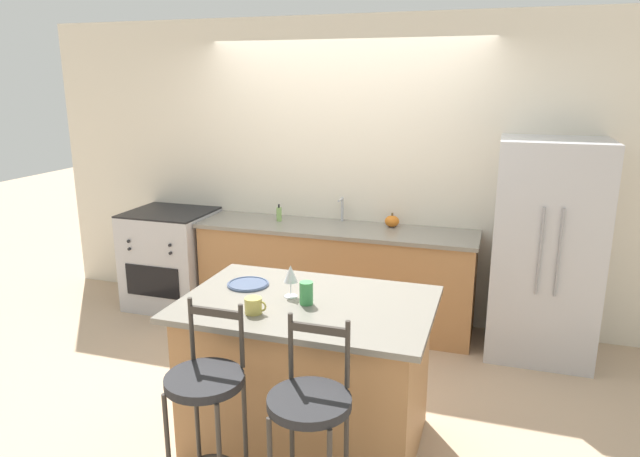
# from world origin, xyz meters

# --- Properties ---
(ground_plane) EXTENTS (18.00, 18.00, 0.00)m
(ground_plane) POSITION_xyz_m (0.00, 0.00, 0.00)
(ground_plane) COLOR tan
(wall_back) EXTENTS (6.00, 0.07, 2.70)m
(wall_back) POSITION_xyz_m (0.00, 0.66, 1.35)
(wall_back) COLOR beige
(wall_back) RESTS_ON ground_plane
(back_counter) EXTENTS (2.47, 0.65, 0.91)m
(back_counter) POSITION_xyz_m (0.00, 0.36, 0.46)
(back_counter) COLOR #A87547
(back_counter) RESTS_ON ground_plane
(sink_faucet) EXTENTS (0.02, 0.13, 0.22)m
(sink_faucet) POSITION_xyz_m (0.00, 0.55, 1.04)
(sink_faucet) COLOR #ADAFB5
(sink_faucet) RESTS_ON back_counter
(kitchen_island) EXTENTS (1.45, 0.98, 0.92)m
(kitchen_island) POSITION_xyz_m (0.34, -1.39, 0.46)
(kitchen_island) COLOR #A87547
(kitchen_island) RESTS_ON ground_plane
(refrigerator) EXTENTS (0.80, 0.71, 1.73)m
(refrigerator) POSITION_xyz_m (1.73, 0.30, 0.87)
(refrigerator) COLOR #BCBCC1
(refrigerator) RESTS_ON ground_plane
(oven_range) EXTENTS (0.77, 0.72, 0.94)m
(oven_range) POSITION_xyz_m (-1.64, 0.30, 0.47)
(oven_range) COLOR #B7B7BC
(oven_range) RESTS_ON ground_plane
(bar_stool_near) EXTENTS (0.38, 0.38, 1.11)m
(bar_stool_near) POSITION_xyz_m (0.07, -2.12, 0.63)
(bar_stool_near) COLOR #332D28
(bar_stool_near) RESTS_ON ground_plane
(bar_stool_far) EXTENTS (0.38, 0.38, 1.11)m
(bar_stool_far) POSITION_xyz_m (0.61, -2.15, 0.63)
(bar_stool_far) COLOR #332D28
(bar_stool_far) RESTS_ON ground_plane
(dinner_plate) EXTENTS (0.26, 0.26, 0.02)m
(dinner_plate) POSITION_xyz_m (-0.10, -1.26, 0.93)
(dinner_plate) COLOR #425170
(dinner_plate) RESTS_ON kitchen_island
(wine_glass) EXTENTS (0.08, 0.08, 0.19)m
(wine_glass) POSITION_xyz_m (0.22, -1.35, 1.05)
(wine_glass) COLOR white
(wine_glass) RESTS_ON kitchen_island
(coffee_mug) EXTENTS (0.13, 0.10, 0.09)m
(coffee_mug) POSITION_xyz_m (0.12, -1.65, 0.96)
(coffee_mug) COLOR #C1B251
(coffee_mug) RESTS_ON kitchen_island
(tumbler_cup) EXTENTS (0.08, 0.08, 0.13)m
(tumbler_cup) POSITION_xyz_m (0.35, -1.43, 0.98)
(tumbler_cup) COLOR #3D934C
(tumbler_cup) RESTS_ON kitchen_island
(pumpkin_decoration) EXTENTS (0.13, 0.13, 0.12)m
(pumpkin_decoration) POSITION_xyz_m (0.47, 0.50, 0.96)
(pumpkin_decoration) COLOR orange
(pumpkin_decoration) RESTS_ON back_counter
(soap_bottle) EXTENTS (0.05, 0.05, 0.16)m
(soap_bottle) POSITION_xyz_m (-0.55, 0.39, 0.97)
(soap_bottle) COLOR #89B260
(soap_bottle) RESTS_ON back_counter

